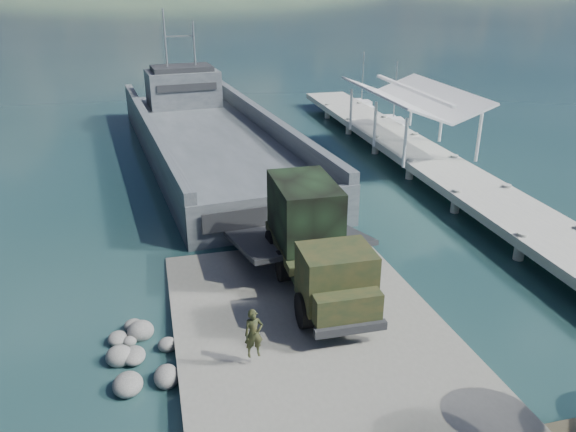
{
  "coord_description": "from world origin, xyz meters",
  "views": [
    {
      "loc": [
        -5.09,
        -16.51,
        12.48
      ],
      "look_at": [
        0.53,
        6.0,
        2.55
      ],
      "focal_mm": 35.0,
      "sensor_mm": 36.0,
      "label": 1
    }
  ],
  "objects_px": {
    "military_truck": "(314,240)",
    "sailboat_far": "(362,106)",
    "pier": "(415,143)",
    "landing_craft": "(211,145)",
    "soldier": "(254,343)",
    "sailboat_near": "(393,124)"
  },
  "relations": [
    {
      "from": "military_truck",
      "to": "landing_craft",
      "type": "bearing_deg",
      "value": 95.67
    },
    {
      "from": "military_truck",
      "to": "soldier",
      "type": "bearing_deg",
      "value": -124.98
    },
    {
      "from": "pier",
      "to": "sailboat_far",
      "type": "distance_m",
      "value": 18.43
    },
    {
      "from": "military_truck",
      "to": "sailboat_near",
      "type": "bearing_deg",
      "value": 60.21
    },
    {
      "from": "soldier",
      "to": "sailboat_far",
      "type": "height_order",
      "value": "sailboat_far"
    },
    {
      "from": "sailboat_far",
      "to": "soldier",
      "type": "bearing_deg",
      "value": -113.17
    },
    {
      "from": "landing_craft",
      "to": "sailboat_near",
      "type": "relative_size",
      "value": 6.21
    },
    {
      "from": "military_truck",
      "to": "soldier",
      "type": "xyz_separation_m",
      "value": [
        -3.46,
        -4.84,
        -1.13
      ]
    },
    {
      "from": "pier",
      "to": "sailboat_near",
      "type": "relative_size",
      "value": 7.38
    },
    {
      "from": "soldier",
      "to": "sailboat_near",
      "type": "xyz_separation_m",
      "value": [
        18.45,
        30.41,
        -1.04
      ]
    },
    {
      "from": "soldier",
      "to": "landing_craft",
      "type": "bearing_deg",
      "value": 82.89
    },
    {
      "from": "military_truck",
      "to": "soldier",
      "type": "distance_m",
      "value": 6.06
    },
    {
      "from": "soldier",
      "to": "pier",
      "type": "bearing_deg",
      "value": 48.98
    },
    {
      "from": "military_truck",
      "to": "sailboat_far",
      "type": "distance_m",
      "value": 36.72
    },
    {
      "from": "soldier",
      "to": "sailboat_near",
      "type": "height_order",
      "value": "sailboat_near"
    },
    {
      "from": "pier",
      "to": "landing_craft",
      "type": "distance_m",
      "value": 14.93
    },
    {
      "from": "pier",
      "to": "soldier",
      "type": "relative_size",
      "value": 25.5
    },
    {
      "from": "landing_craft",
      "to": "military_truck",
      "type": "height_order",
      "value": "landing_craft"
    },
    {
      "from": "landing_craft",
      "to": "soldier",
      "type": "relative_size",
      "value": 21.46
    },
    {
      "from": "pier",
      "to": "landing_craft",
      "type": "xyz_separation_m",
      "value": [
        -13.86,
        5.5,
        -0.72
      ]
    },
    {
      "from": "military_truck",
      "to": "sailboat_far",
      "type": "bearing_deg",
      "value": 66.43
    },
    {
      "from": "sailboat_near",
      "to": "sailboat_far",
      "type": "bearing_deg",
      "value": 98.73
    }
  ]
}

